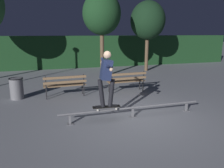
{
  "coord_description": "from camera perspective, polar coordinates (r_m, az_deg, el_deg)",
  "views": [
    {
      "loc": [
        -2.32,
        -5.59,
        2.43
      ],
      "look_at": [
        -0.4,
        0.88,
        0.85
      ],
      "focal_mm": 35.2,
      "sensor_mm": 36.0,
      "label": 1
    }
  ],
  "objects": [
    {
      "name": "grind_rail",
      "position": [
        6.51,
        5.42,
        -6.5
      ],
      "size": [
        4.31,
        0.18,
        0.32
      ],
      "color": "slate",
      "rests_on": "ground"
    },
    {
      "name": "tree_far_right",
      "position": [
        14.46,
        9.27,
        15.92
      ],
      "size": [
        2.17,
        2.17,
        4.38
      ],
      "color": "brown",
      "rests_on": "ground"
    },
    {
      "name": "park_bench_leftmost",
      "position": [
        8.57,
        -12.11,
        0.1
      ],
      "size": [
        1.61,
        0.47,
        0.88
      ],
      "color": "black",
      "rests_on": "ground"
    },
    {
      "name": "trash_can",
      "position": [
        8.94,
        -23.54,
        -1.0
      ],
      "size": [
        0.52,
        0.52,
        0.8
      ],
      "color": "slate",
      "rests_on": "ground"
    },
    {
      "name": "skateboarder",
      "position": [
        5.98,
        -1.46,
        2.52
      ],
      "size": [
        0.63,
        1.41,
        1.56
      ],
      "color": "black",
      "rests_on": "skateboard"
    },
    {
      "name": "skateboard",
      "position": [
        6.22,
        -1.44,
        -5.99
      ],
      "size": [
        0.79,
        0.26,
        0.09
      ],
      "color": "black",
      "rests_on": "grind_rail"
    },
    {
      "name": "park_bench_left_center",
      "position": [
        9.1,
        3.91,
        1.12
      ],
      "size": [
        1.61,
        0.47,
        0.88
      ],
      "color": "black",
      "rests_on": "ground"
    },
    {
      "name": "ground_plane",
      "position": [
        6.52,
        5.64,
        -8.76
      ],
      "size": [
        90.0,
        90.0,
        0.0
      ],
      "primitive_type": "plane",
      "color": "slate"
    },
    {
      "name": "hedge_backdrop",
      "position": [
        16.16,
        -8.31,
        8.35
      ],
      "size": [
        24.0,
        1.2,
        2.23
      ],
      "primitive_type": "cube",
      "color": "#193D1E",
      "rests_on": "ground"
    },
    {
      "name": "tree_behind_benches",
      "position": [
        12.24,
        -2.69,
        17.71
      ],
      "size": [
        2.05,
        2.05,
        4.56
      ],
      "color": "brown",
      "rests_on": "ground"
    }
  ]
}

